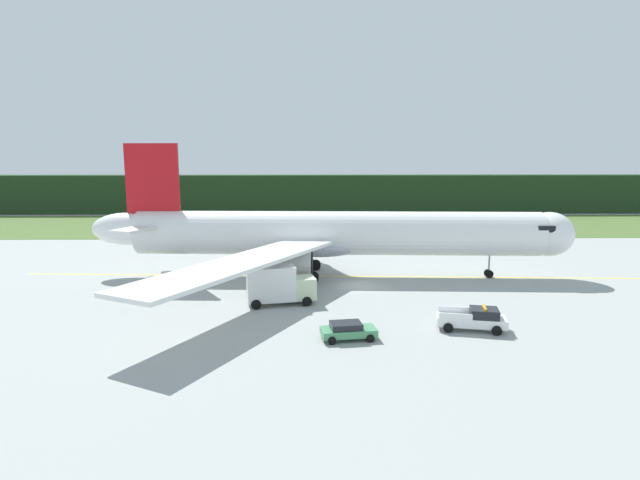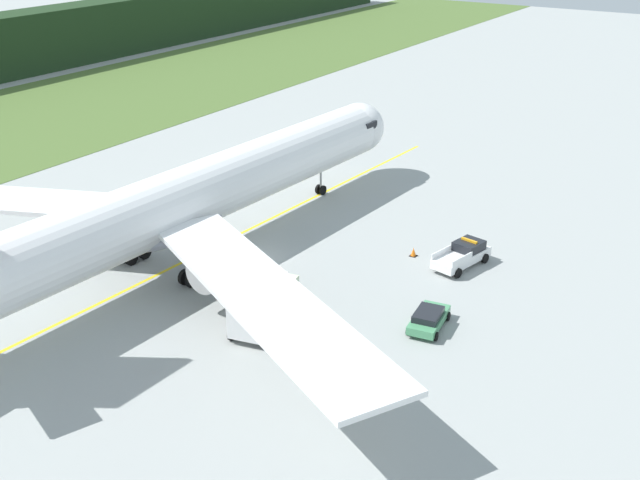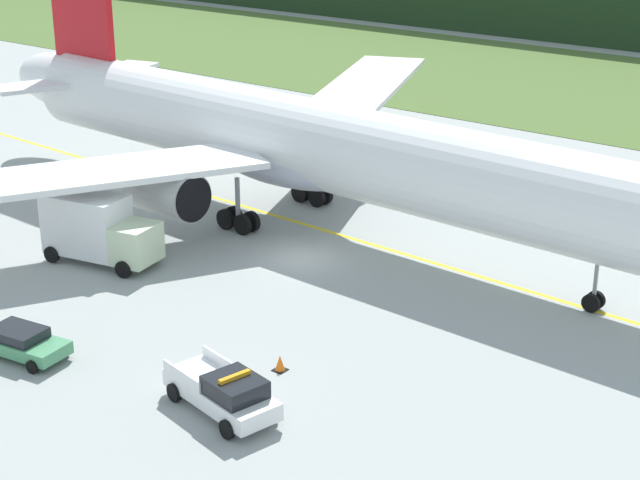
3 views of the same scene
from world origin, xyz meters
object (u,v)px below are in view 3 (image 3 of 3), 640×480
(catering_truck, at_px, (97,228))
(apron_cone, at_px, (280,363))
(ops_pickup_truck, at_px, (224,392))
(staff_car, at_px, (21,342))
(airliner, at_px, (307,144))

(catering_truck, relative_size, apron_cone, 9.53)
(ops_pickup_truck, relative_size, catering_truck, 0.85)
(staff_car, xyz_separation_m, apron_cone, (9.60, 5.81, -0.36))
(airliner, height_order, apron_cone, airliner)
(catering_truck, bearing_deg, staff_car, -58.18)
(ops_pickup_truck, xyz_separation_m, staff_car, (-10.10, -1.87, -0.20))
(catering_truck, distance_m, staff_car, 10.98)
(airliner, relative_size, apron_cone, 79.04)
(staff_car, bearing_deg, apron_cone, 31.19)
(catering_truck, bearing_deg, airliner, 65.21)
(ops_pickup_truck, bearing_deg, catering_truck, 154.98)
(airliner, height_order, catering_truck, airliner)
(staff_car, bearing_deg, ops_pickup_truck, 10.52)
(airliner, bearing_deg, staff_car, -88.34)
(airliner, bearing_deg, apron_cone, -55.16)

